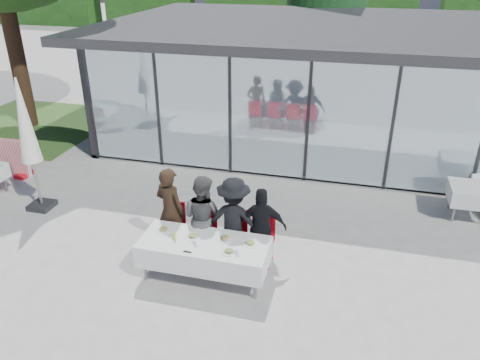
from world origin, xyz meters
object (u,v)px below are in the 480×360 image
diner_a (170,210)px  juice_bottle (174,236)px  diner_chair_d (262,236)px  plate_d (251,243)px  dining_table (204,252)px  plate_b (193,236)px  diner_chair_b (204,228)px  diner_d (262,227)px  spare_table_right (470,194)px  market_umbrella (26,129)px  diner_c (234,220)px  folded_eyeglasses (187,252)px  diner_chair_a (173,223)px  plate_c (225,238)px  plate_a (163,230)px  plate_extra (229,251)px  diner_chair_c (235,232)px  diner_b (203,217)px

diner_a → juice_bottle: bearing=134.6°
diner_chair_d → plate_d: 0.68m
dining_table → plate_b: (-0.24, 0.08, 0.24)m
diner_chair_b → diner_d: (1.13, -0.08, 0.24)m
dining_table → diner_chair_d: bearing=40.6°
spare_table_right → market_umbrella: size_ratio=0.29×
diner_c → folded_eyeglasses: diner_c is taller
plate_d → market_umbrella: 5.51m
diner_d → spare_table_right: bearing=-155.3°
plate_b → folded_eyeglasses: (0.07, -0.45, -0.02)m
diner_d → plate_b: (-1.11, -0.59, 0.00)m
diner_chair_a → diner_chair_b: 0.64m
diner_c → diner_chair_d: diner_c is taller
diner_chair_a → diner_a: bearing=-90.0°
diner_chair_d → spare_table_right: size_ratio=1.13×
diner_d → plate_d: size_ratio=5.92×
plate_b → folded_eyeglasses: size_ratio=1.87×
diner_chair_a → plate_c: 1.38m
diner_c → plate_b: bearing=43.6°
plate_a → plate_d: bearing=-1.2°
diner_a → diner_chair_d: bearing=-159.4°
diner_chair_a → diner_d: bearing=-2.5°
plate_b → plate_extra: same height
diner_c → diner_chair_c: bearing=-91.6°
diner_b → diner_chair_b: bearing=-71.3°
diner_chair_d → spare_table_right: bearing=34.3°
plate_extra → folded_eyeglasses: 0.70m
plate_extra → diner_chair_a: bearing=145.6°
dining_table → diner_chair_c: diner_chair_c is taller
plate_a → plate_d: (1.62, -0.03, 0.00)m
dining_table → plate_d: size_ratio=8.63×
dining_table → spare_table_right: bearing=35.5°
diner_c → spare_table_right: bearing=-149.8°
dining_table → diner_c: bearing=62.5°
diner_chair_a → diner_c: (1.24, -0.08, 0.30)m
market_umbrella → spare_table_right: bearing=12.2°
diner_a → diner_chair_a: size_ratio=1.79×
diner_chair_c → market_umbrella: bearing=171.5°
diner_chair_a → market_umbrella: bearing=168.5°
plate_c → folded_eyeglasses: (-0.50, -0.53, -0.02)m
diner_chair_a → diner_b: size_ratio=0.59×
diner_d → diner_chair_a: bearing=-12.8°
dining_table → diner_chair_b: bearing=108.6°
diner_a → folded_eyeglasses: 1.28m
dining_table → diner_chair_d: (0.88, 0.75, -0.00)m
diner_chair_c → plate_extra: diner_chair_c is taller
diner_chair_b → plate_b: (0.01, -0.67, 0.24)m
diner_chair_b → diner_chair_d: 1.13m
plate_a → spare_table_right: (5.70, 3.33, -0.22)m
plate_c → juice_bottle: (-0.86, -0.22, 0.04)m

